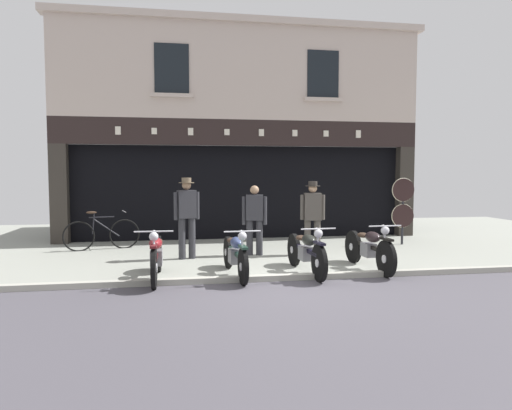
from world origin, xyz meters
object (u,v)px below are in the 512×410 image
object	(u,v)px
motorcycle_center_left	(235,253)
motorcycle_center	(306,251)
advert_board_near	(173,179)
advert_board_far	(128,182)
salesman_left	(187,214)
shopkeeper_center	(254,217)
salesman_right	(313,214)
tyre_sign_pole	(403,204)
motorcycle_left	(156,255)
motorcycle_center_right	(369,247)
leaning_bicycle	(102,234)

from	to	relation	value
motorcycle_center_left	motorcycle_center	world-z (taller)	motorcycle_center
advert_board_near	advert_board_far	world-z (taller)	advert_board_near
salesman_left	advert_board_far	size ratio (longest dim) A/B	1.77
shopkeeper_center	advert_board_near	distance (m)	3.42
motorcycle_center	motorcycle_center_left	bearing A→B (deg)	-3.41
salesman_right	tyre_sign_pole	bearing A→B (deg)	-151.59
motorcycle_left	motorcycle_center	size ratio (longest dim) A/B	0.97
salesman_left	tyre_sign_pole	world-z (taller)	salesman_left
motorcycle_center_right	salesman_left	bearing A→B (deg)	-29.86
tyre_sign_pole	advert_board_far	bearing A→B (deg)	164.96
motorcycle_left	leaning_bicycle	world-z (taller)	leaning_bicycle
motorcycle_center_right	salesman_right	distance (m)	1.96
motorcycle_left	tyre_sign_pole	world-z (taller)	tyre_sign_pole
motorcycle_center	motorcycle_center_right	size ratio (longest dim) A/B	1.00
motorcycle_left	motorcycle_center_right	size ratio (longest dim) A/B	0.98
motorcycle_center_right	advert_board_near	bearing A→B (deg)	-54.83
motorcycle_center_right	leaning_bicycle	world-z (taller)	leaning_bicycle
motorcycle_left	advert_board_far	distance (m)	5.13
motorcycle_left	advert_board_near	distance (m)	5.07
motorcycle_center_left	advert_board_far	size ratio (longest dim) A/B	2.08
motorcycle_left	salesman_right	size ratio (longest dim) A/B	1.21
motorcycle_left	salesman_right	xyz separation A→B (m)	(3.39, 1.97, 0.48)
motorcycle_left	tyre_sign_pole	size ratio (longest dim) A/B	1.17
salesman_left	leaning_bicycle	world-z (taller)	salesman_left
shopkeeper_center	advert_board_far	distance (m)	4.17
salesman_right	advert_board_near	distance (m)	4.34
advert_board_near	motorcycle_center_left	bearing A→B (deg)	-77.08
salesman_left	advert_board_near	size ratio (longest dim) A/B	1.68
salesman_right	salesman_left	bearing A→B (deg)	8.94
motorcycle_center	salesman_left	xyz separation A→B (m)	(-2.13, 1.85, 0.55)
shopkeeper_center	motorcycle_left	bearing A→B (deg)	55.15
motorcycle_center_left	tyre_sign_pole	size ratio (longest dim) A/B	1.20
motorcycle_left	shopkeeper_center	distance (m)	3.00
salesman_right	advert_board_far	bearing A→B (deg)	-26.52
motorcycle_center_left	tyre_sign_pole	bearing A→B (deg)	-151.76
motorcycle_center_right	leaning_bicycle	distance (m)	6.33
salesman_left	motorcycle_center	bearing A→B (deg)	125.84
salesman_left	salesman_right	xyz separation A→B (m)	(2.82, 0.07, -0.05)
motorcycle_center_right	salesman_right	size ratio (longest dim) A/B	1.24
motorcycle_left	tyre_sign_pole	distance (m)	6.84
tyre_sign_pole	leaning_bicycle	size ratio (longest dim) A/B	0.99
motorcycle_center_left	salesman_left	size ratio (longest dim) A/B	1.18
motorcycle_center	tyre_sign_pole	distance (m)	4.56
salesman_left	advert_board_far	distance (m)	3.42
advert_board_near	motorcycle_center	bearing A→B (deg)	-63.43
advert_board_far	motorcycle_center_left	bearing A→B (deg)	-64.34
salesman_left	advert_board_near	xyz separation A→B (m)	(-0.30, 3.00, 0.71)
motorcycle_center_left	motorcycle_center_right	distance (m)	2.59
advert_board_far	leaning_bicycle	xyz separation A→B (m)	(-0.49, -1.44, -1.21)
motorcycle_center	advert_board_near	distance (m)	5.57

